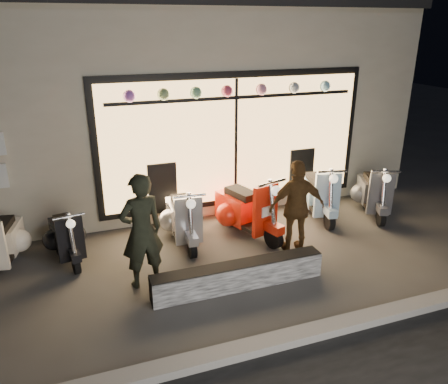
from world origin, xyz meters
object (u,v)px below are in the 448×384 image
(graffiti_barrier, at_px, (238,275))
(scooter_silver, at_px, (182,216))
(scooter_red, at_px, (243,208))
(woman, at_px, (297,207))
(man, at_px, (142,231))

(graffiti_barrier, relative_size, scooter_silver, 1.77)
(scooter_red, relative_size, woman, 1.00)
(man, xyz_separation_m, woman, (2.64, 0.17, -0.07))
(man, bearing_deg, scooter_silver, -136.45)
(scooter_silver, relative_size, scooter_red, 0.91)
(graffiti_barrier, distance_m, man, 1.57)
(scooter_red, height_order, man, man)
(woman, bearing_deg, scooter_silver, -24.65)
(woman, bearing_deg, man, 12.58)
(scooter_silver, xyz_separation_m, scooter_red, (1.14, -0.11, 0.04))
(graffiti_barrier, xyz_separation_m, scooter_red, (0.78, 1.75, 0.27))
(scooter_silver, bearing_deg, scooter_red, -2.54)
(scooter_silver, distance_m, scooter_red, 1.15)
(scooter_red, xyz_separation_m, man, (-2.08, -1.19, 0.41))
(graffiti_barrier, bearing_deg, woman, 28.82)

